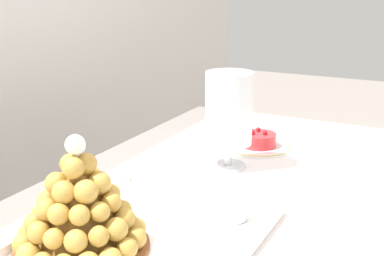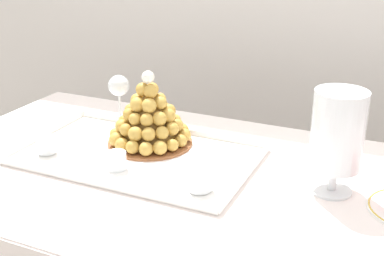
% 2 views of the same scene
% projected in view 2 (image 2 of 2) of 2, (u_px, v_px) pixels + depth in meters
% --- Properties ---
extents(buffet_table, '(1.68, 0.86, 0.80)m').
position_uv_depth(buffet_table, '(216.00, 219.00, 1.34)').
color(buffet_table, brown).
rests_on(buffet_table, ground_plane).
extents(serving_tray, '(0.65, 0.40, 0.02)m').
position_uv_depth(serving_tray, '(137.00, 155.00, 1.42)').
color(serving_tray, white).
rests_on(serving_tray, buffet_table).
extents(croquembouche, '(0.25, 0.25, 0.22)m').
position_uv_depth(croquembouche, '(149.00, 118.00, 1.45)').
color(croquembouche, brown).
rests_on(croquembouche, serving_tray).
extents(dessert_cup_left, '(0.05, 0.05, 0.05)m').
position_uv_depth(dessert_cup_left, '(47.00, 145.00, 1.42)').
color(dessert_cup_left, silver).
rests_on(dessert_cup_left, serving_tray).
extents(dessert_cup_mid_left, '(0.05, 0.05, 0.05)m').
position_uv_depth(dessert_cup_mid_left, '(117.00, 161.00, 1.32)').
color(dessert_cup_mid_left, silver).
rests_on(dessert_cup_mid_left, serving_tray).
extents(dessert_cup_centre, '(0.06, 0.06, 0.05)m').
position_uv_depth(dessert_cup_centre, '(200.00, 181.00, 1.22)').
color(dessert_cup_centre, silver).
rests_on(dessert_cup_centre, serving_tray).
extents(macaron_goblet, '(0.12, 0.12, 0.26)m').
position_uv_depth(macaron_goblet, '(338.00, 132.00, 1.18)').
color(macaron_goblet, white).
rests_on(macaron_goblet, buffet_table).
extents(wine_glass, '(0.07, 0.07, 0.15)m').
position_uv_depth(wine_glass, '(119.00, 87.00, 1.67)').
color(wine_glass, silver).
rests_on(wine_glass, buffet_table).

